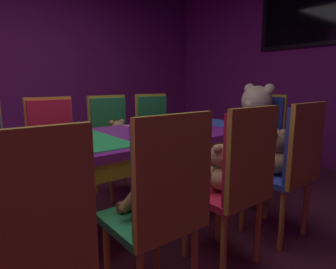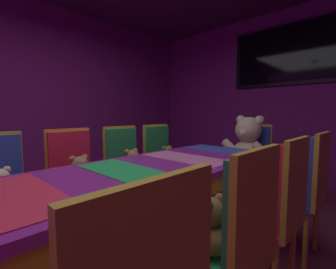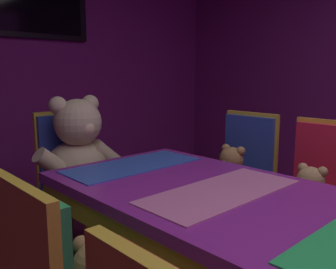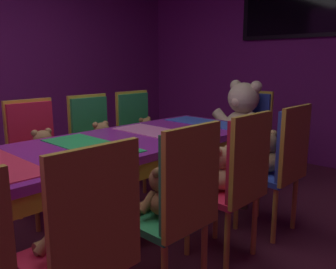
{
  "view_description": "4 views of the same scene",
  "coord_description": "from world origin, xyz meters",
  "px_view_note": "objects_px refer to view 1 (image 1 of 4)",
  "views": [
    {
      "loc": [
        1.76,
        -0.74,
        1.11
      ],
      "look_at": [
        0.09,
        0.59,
        0.72
      ],
      "focal_mm": 30.28,
      "sensor_mm": 36.0,
      "label": 1
    },
    {
      "loc": [
        1.24,
        -0.89,
        1.12
      ],
      "look_at": [
        -0.2,
        0.62,
        0.93
      ],
      "focal_mm": 24.64,
      "sensor_mm": 36.0,
      "label": 2
    },
    {
      "loc": [
        -1.19,
        -0.31,
        1.24
      ],
      "look_at": [
        0.0,
        0.97,
        0.95
      ],
      "focal_mm": 38.6,
      "sensor_mm": 36.0,
      "label": 3
    },
    {
      "loc": [
        1.96,
        -1.29,
        1.29
      ],
      "look_at": [
        -0.02,
        0.77,
        0.7
      ],
      "focal_mm": 37.93,
      "sensor_mm": 36.0,
      "label": 4
    }
  ],
  "objects_px": {
    "banquet_table": "(91,152)",
    "chair_left_4": "(155,128)",
    "teddy_left_2": "(59,145)",
    "chair_right_1": "(27,242)",
    "king_teddy_bear": "(255,119)",
    "chair_right_4": "(294,159)",
    "teddy_right_2": "(147,192)",
    "chair_right_3": "(240,174)",
    "chair_right_2": "(165,198)",
    "wall_tv": "(321,6)",
    "chair_left_2": "(54,141)",
    "teddy_left_4": "(163,132)",
    "teddy_right_1": "(18,229)",
    "teddy_right_3": "(220,170)",
    "teddy_right_4": "(274,155)",
    "teddy_left_3": "(118,137)",
    "throne_chair": "(264,130)",
    "chair_left_3": "(111,134)"
  },
  "relations": [
    {
      "from": "banquet_table",
      "to": "teddy_left_3",
      "type": "xyz_separation_m",
      "value": [
        -0.66,
        0.57,
        -0.07
      ]
    },
    {
      "from": "teddy_left_4",
      "to": "wall_tv",
      "type": "relative_size",
      "value": 0.17
    },
    {
      "from": "teddy_left_4",
      "to": "chair_right_1",
      "type": "distance_m",
      "value": 2.26
    },
    {
      "from": "chair_right_4",
      "to": "chair_right_1",
      "type": "bearing_deg",
      "value": 89.31
    },
    {
      "from": "chair_left_4",
      "to": "teddy_right_4",
      "type": "relative_size",
      "value": 2.89
    },
    {
      "from": "banquet_table",
      "to": "chair_right_2",
      "type": "relative_size",
      "value": 2.99
    },
    {
      "from": "teddy_right_3",
      "to": "chair_right_1",
      "type": "bearing_deg",
      "value": 97.64
    },
    {
      "from": "teddy_right_3",
      "to": "teddy_right_4",
      "type": "height_order",
      "value": "teddy_right_4"
    },
    {
      "from": "king_teddy_bear",
      "to": "teddy_left_4",
      "type": "bearing_deg",
      "value": -43.49
    },
    {
      "from": "teddy_left_2",
      "to": "wall_tv",
      "type": "height_order",
      "value": "wall_tv"
    },
    {
      "from": "teddy_left_3",
      "to": "chair_left_4",
      "type": "bearing_deg",
      "value": 106.2
    },
    {
      "from": "chair_left_2",
      "to": "teddy_left_2",
      "type": "bearing_deg",
      "value": 0.0
    },
    {
      "from": "chair_left_3",
      "to": "teddy_left_4",
      "type": "height_order",
      "value": "chair_left_3"
    },
    {
      "from": "banquet_table",
      "to": "throne_chair",
      "type": "xyz_separation_m",
      "value": [
        0.0,
        2.01,
        -0.06
      ]
    },
    {
      "from": "teddy_right_1",
      "to": "throne_chair",
      "type": "xyz_separation_m",
      "value": [
        -0.67,
        2.59,
        0.02
      ]
    },
    {
      "from": "chair_right_1",
      "to": "chair_right_4",
      "type": "distance_m",
      "value": 1.67
    },
    {
      "from": "chair_left_2",
      "to": "chair_left_4",
      "type": "bearing_deg",
      "value": 90.65
    },
    {
      "from": "throne_chair",
      "to": "teddy_right_1",
      "type": "bearing_deg",
      "value": 14.5
    },
    {
      "from": "chair_left_2",
      "to": "chair_right_3",
      "type": "xyz_separation_m",
      "value": [
        1.62,
        0.54,
        0.0
      ]
    },
    {
      "from": "chair_right_2",
      "to": "wall_tv",
      "type": "height_order",
      "value": "wall_tv"
    },
    {
      "from": "teddy_left_2",
      "to": "chair_right_1",
      "type": "xyz_separation_m",
      "value": [
        1.48,
        -0.57,
        0.01
      ]
    },
    {
      "from": "chair_right_1",
      "to": "teddy_right_3",
      "type": "distance_m",
      "value": 1.13
    },
    {
      "from": "chair_left_4",
      "to": "king_teddy_bear",
      "type": "distance_m",
      "value": 1.1
    },
    {
      "from": "chair_left_4",
      "to": "teddy_right_4",
      "type": "height_order",
      "value": "chair_left_4"
    },
    {
      "from": "wall_tv",
      "to": "banquet_table",
      "type": "bearing_deg",
      "value": -90.0
    },
    {
      "from": "chair_left_2",
      "to": "teddy_right_4",
      "type": "height_order",
      "value": "chair_left_2"
    },
    {
      "from": "teddy_left_2",
      "to": "teddy_left_3",
      "type": "xyz_separation_m",
      "value": [
        0.0,
        0.56,
        -0.0
      ]
    },
    {
      "from": "teddy_right_3",
      "to": "king_teddy_bear",
      "type": "height_order",
      "value": "king_teddy_bear"
    },
    {
      "from": "chair_right_1",
      "to": "chair_right_4",
      "type": "bearing_deg",
      "value": -90.69
    },
    {
      "from": "teddy_right_3",
      "to": "teddy_right_4",
      "type": "xyz_separation_m",
      "value": [
        0.02,
        0.55,
        0.01
      ]
    },
    {
      "from": "banquet_table",
      "to": "chair_right_3",
      "type": "distance_m",
      "value": 0.98
    },
    {
      "from": "chair_right_3",
      "to": "teddy_right_3",
      "type": "height_order",
      "value": "chair_right_3"
    },
    {
      "from": "teddy_left_3",
      "to": "wall_tv",
      "type": "height_order",
      "value": "wall_tv"
    },
    {
      "from": "teddy_left_2",
      "to": "chair_right_3",
      "type": "distance_m",
      "value": 1.57
    },
    {
      "from": "chair_right_3",
      "to": "chair_right_4",
      "type": "height_order",
      "value": "same"
    },
    {
      "from": "chair_right_1",
      "to": "teddy_left_2",
      "type": "bearing_deg",
      "value": -21.23
    },
    {
      "from": "teddy_left_3",
      "to": "throne_chair",
      "type": "xyz_separation_m",
      "value": [
        0.66,
        1.45,
        0.01
      ]
    },
    {
      "from": "teddy_left_3",
      "to": "teddy_left_4",
      "type": "xyz_separation_m",
      "value": [
        -0.02,
        0.56,
        -0.01
      ]
    },
    {
      "from": "teddy_right_4",
      "to": "throne_chair",
      "type": "relative_size",
      "value": 0.35
    },
    {
      "from": "teddy_right_2",
      "to": "banquet_table",
      "type": "bearing_deg",
      "value": 0.31
    },
    {
      "from": "chair_right_1",
      "to": "teddy_left_3",
      "type": "bearing_deg",
      "value": -37.71
    },
    {
      "from": "teddy_left_3",
      "to": "chair_right_1",
      "type": "xyz_separation_m",
      "value": [
        1.47,
        -1.14,
        0.01
      ]
    },
    {
      "from": "chair_left_4",
      "to": "chair_right_4",
      "type": "relative_size",
      "value": 1.0
    },
    {
      "from": "teddy_left_2",
      "to": "banquet_table",
      "type": "bearing_deg",
      "value": -0.21
    },
    {
      "from": "banquet_table",
      "to": "chair_left_4",
      "type": "bearing_deg",
      "value": 126.17
    },
    {
      "from": "teddy_right_2",
      "to": "chair_right_4",
      "type": "distance_m",
      "value": 1.11
    },
    {
      "from": "chair_left_3",
      "to": "teddy_left_3",
      "type": "height_order",
      "value": "chair_left_3"
    },
    {
      "from": "chair_right_2",
      "to": "teddy_left_2",
      "type": "bearing_deg",
      "value": 0.05
    },
    {
      "from": "teddy_left_4",
      "to": "teddy_right_1",
      "type": "height_order",
      "value": "teddy_right_1"
    },
    {
      "from": "king_teddy_bear",
      "to": "chair_right_4",
      "type": "bearing_deg",
      "value": 48.04
    }
  ]
}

